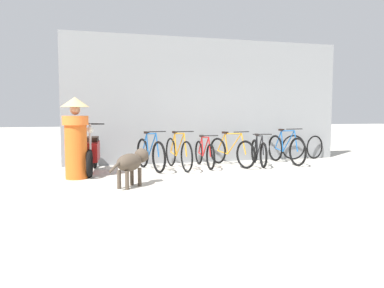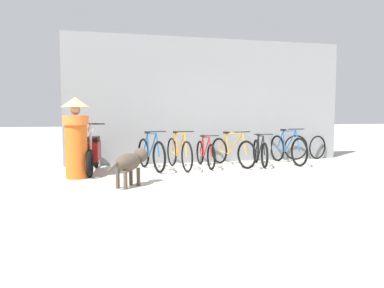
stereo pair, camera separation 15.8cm
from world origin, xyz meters
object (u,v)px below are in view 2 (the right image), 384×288
(bicycle_3, at_px, (232,152))
(bicycle_0, at_px, (151,154))
(spare_tire_left, at_px, (296,147))
(spare_tire_right, at_px, (317,147))
(motorcycle, at_px, (93,153))
(stray_dog, at_px, (131,162))
(person_in_robes, at_px, (76,135))
(bicycle_5, at_px, (288,149))
(bicycle_1, at_px, (179,153))
(bicycle_4, at_px, (260,152))
(bicycle_2, at_px, (205,154))

(bicycle_3, bearing_deg, bicycle_0, -103.91)
(spare_tire_left, height_order, spare_tire_right, spare_tire_left)
(motorcycle, xyz_separation_m, stray_dog, (0.67, -1.79, 0.01))
(spare_tire_right, bearing_deg, spare_tire_left, -179.65)
(motorcycle, bearing_deg, person_in_robes, -19.31)
(bicycle_3, distance_m, bicycle_5, 1.53)
(bicycle_1, distance_m, spare_tire_left, 3.60)
(bicycle_0, bearing_deg, person_in_robes, -79.66)
(stray_dog, bearing_deg, bicycle_0, 24.82)
(person_in_robes, height_order, spare_tire_left, person_in_robes)
(bicycle_5, bearing_deg, bicycle_4, -86.38)
(person_in_robes, bearing_deg, bicycle_0, -117.47)
(bicycle_4, relative_size, motorcycle, 0.81)
(stray_dog, relative_size, spare_tire_right, 1.28)
(motorcycle, relative_size, spare_tire_right, 2.87)
(person_in_robes, bearing_deg, stray_dog, 170.38)
(bicycle_2, bearing_deg, bicycle_4, 88.24)
(bicycle_0, xyz_separation_m, bicycle_4, (2.74, 0.08, -0.04))
(bicycle_0, distance_m, bicycle_3, 2.02)
(bicycle_5, xyz_separation_m, motorcycle, (-4.83, -0.19, 0.06))
(stray_dog, height_order, person_in_robes, person_in_robes)
(bicycle_3, distance_m, stray_dog, 3.27)
(bicycle_5, distance_m, stray_dog, 4.61)
(bicycle_4, bearing_deg, spare_tire_left, 130.18)
(bicycle_5, xyz_separation_m, spare_tire_left, (0.61, 0.66, -0.03))
(bicycle_1, relative_size, bicycle_5, 1.02)
(bicycle_2, bearing_deg, bicycle_1, -78.30)
(motorcycle, height_order, stray_dog, motorcycle)
(bicycle_3, xyz_separation_m, person_in_robes, (-3.61, -0.83, 0.51))
(stray_dog, bearing_deg, bicycle_2, -1.57)
(bicycle_3, xyz_separation_m, bicycle_5, (1.53, 0.05, 0.02))
(bicycle_0, height_order, motorcycle, motorcycle)
(stray_dog, bearing_deg, person_in_robes, 85.02)
(spare_tire_right, bearing_deg, bicycle_1, -168.60)
(stray_dog, height_order, spare_tire_right, spare_tire_right)
(stray_dog, height_order, spare_tire_left, spare_tire_left)
(person_in_robes, distance_m, spare_tire_right, 6.64)
(spare_tire_right, bearing_deg, motorcycle, -172.04)
(bicycle_5, bearing_deg, stray_dog, -67.99)
(bicycle_4, bearing_deg, spare_tire_right, 122.04)
(bicycle_4, distance_m, spare_tire_left, 1.61)
(bicycle_1, height_order, bicycle_2, bicycle_1)
(bicycle_5, height_order, spare_tire_left, bicycle_5)
(bicycle_4, relative_size, person_in_robes, 0.96)
(bicycle_4, xyz_separation_m, person_in_robes, (-4.33, -0.78, 0.54))
(bicycle_0, relative_size, spare_tire_left, 2.35)
(spare_tire_left, bearing_deg, bicycle_3, -161.66)
(bicycle_0, relative_size, bicycle_5, 0.94)
(bicycle_2, height_order, stray_dog, bicycle_2)
(bicycle_1, relative_size, stray_dog, 2.06)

